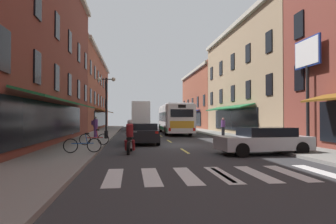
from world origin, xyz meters
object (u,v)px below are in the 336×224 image
sedan_mid (264,140)px  billboard_sign (307,66)px  sedan_far (143,133)px  transit_bus (174,119)px  bicycle_mid (94,139)px  bicycle_near (83,145)px  sedan_near (137,124)px  street_lamp_twin (106,104)px  pedestrian_near (95,126)px  box_truck (140,116)px  pedestrian_mid (223,127)px  motorcycle_rider (130,139)px

sedan_mid → billboard_sign: bearing=29.3°
billboard_sign → sedan_far: bearing=153.5°
transit_bus → bicycle_mid: transit_bus is taller
bicycle_near → bicycle_mid: 3.87m
billboard_sign → transit_bus: (-5.25, 16.31, -3.01)m
transit_bus → bicycle_near: (-6.82, -17.80, -1.14)m
sedan_near → sedan_mid: bearing=-81.7°
bicycle_mid → street_lamp_twin: size_ratio=0.36×
sedan_far → pedestrian_near: pedestrian_near is taller
billboard_sign → transit_bus: 17.39m
box_truck → pedestrian_mid: bearing=-66.4°
sedan_mid → street_lamp_twin: (-8.25, 9.85, 2.12)m
bicycle_near → street_lamp_twin: bearing=88.3°
transit_bus → sedan_far: 12.44m
sedan_mid → street_lamp_twin: 13.03m
transit_bus → pedestrian_mid: 7.11m
motorcycle_rider → sedan_near: bearing=88.4°
sedan_far → sedan_near: bearing=89.8°
billboard_sign → pedestrian_near: size_ratio=3.54×
box_truck → billboard_sign: bearing=-71.7°
billboard_sign → pedestrian_near: billboard_sign is taller
motorcycle_rider → street_lamp_twin: size_ratio=0.43×
billboard_sign → bicycle_mid: bearing=168.8°
pedestrian_mid → street_lamp_twin: 10.52m
box_truck → sedan_near: box_truck is taller
pedestrian_near → street_lamp_twin: size_ratio=0.36×
transit_bus → street_lamp_twin: bearing=-127.8°
motorcycle_rider → street_lamp_twin: bearing=102.3°
sedan_far → bicycle_mid: (-2.98, -2.12, -0.21)m
bicycle_mid → sedan_far: bearing=35.4°
motorcycle_rider → billboard_sign: bearing=4.3°
billboard_sign → bicycle_near: bearing=-172.9°
bicycle_mid → pedestrian_mid: pedestrian_mid is taller
sedan_mid → bicycle_mid: sedan_mid is taller
transit_bus → bicycle_near: size_ratio=6.88×
sedan_mid → bicycle_near: bearing=176.7°
sedan_near → sedan_far: sedan_near is taller
sedan_far → street_lamp_twin: (-2.76, 3.37, 2.08)m
sedan_far → bicycle_near: 6.72m
billboard_sign → street_lamp_twin: (-11.79, 7.87, -1.86)m
bicycle_mid → street_lamp_twin: 5.96m
sedan_near → billboard_sign: bearing=-75.6°
box_truck → bicycle_near: (-3.46, -27.55, -1.50)m
bicycle_near → sedan_mid: bearing=-3.3°
box_truck → motorcycle_rider: (-1.30, -26.79, -1.29)m
motorcycle_rider → street_lamp_twin: (-1.88, 8.61, 2.08)m
billboard_sign → pedestrian_near: bearing=143.3°
sedan_mid → bicycle_mid: (-8.48, 4.36, -0.17)m
sedan_near → sedan_mid: size_ratio=1.07×
sedan_mid → motorcycle_rider: bearing=168.9°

